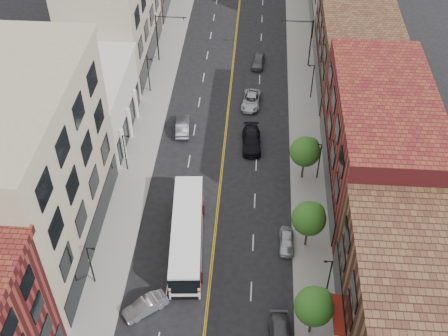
% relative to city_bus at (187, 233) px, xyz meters
% --- Properties ---
extents(sidewalk_left, '(4.00, 110.00, 0.15)m').
position_rel_city_bus_xyz_m(sidewalk_left, '(-7.37, 21.87, -1.92)').
color(sidewalk_left, gray).
rests_on(sidewalk_left, ground).
extents(sidewalk_right, '(4.00, 110.00, 0.15)m').
position_rel_city_bus_xyz_m(sidewalk_right, '(12.63, 21.87, -1.92)').
color(sidewalk_right, gray).
rests_on(sidewalk_right, ground).
extents(bldg_l_tanoffice, '(10.00, 22.00, 18.00)m').
position_rel_city_bus_xyz_m(bldg_l_tanoffice, '(-14.37, -0.13, 7.00)').
color(bldg_l_tanoffice, tan).
rests_on(bldg_l_tanoffice, ground).
extents(bldg_l_white, '(10.00, 14.00, 8.00)m').
position_rel_city_bus_xyz_m(bldg_l_white, '(-14.37, 17.87, 2.00)').
color(bldg_l_white, silver).
rests_on(bldg_l_white, ground).
extents(bldg_l_far_a, '(10.00, 20.00, 18.00)m').
position_rel_city_bus_xyz_m(bldg_l_far_a, '(-14.37, 34.87, 7.00)').
color(bldg_l_far_a, tan).
rests_on(bldg_l_far_a, ground).
extents(bldg_r_mid, '(10.00, 22.00, 12.00)m').
position_rel_city_bus_xyz_m(bldg_r_mid, '(19.63, 10.87, 4.00)').
color(bldg_r_mid, maroon).
rests_on(bldg_r_mid, ground).
extents(bldg_r_far_a, '(10.00, 20.00, 10.00)m').
position_rel_city_bus_xyz_m(bldg_r_far_a, '(19.63, 31.87, 3.00)').
color(bldg_r_far_a, '#502E20').
rests_on(bldg_r_far_a, ground).
extents(tree_r_1, '(3.40, 3.40, 5.59)m').
position_rel_city_bus_xyz_m(tree_r_1, '(12.02, -9.06, 2.13)').
color(tree_r_1, black).
rests_on(tree_r_1, sidewalk_right).
extents(tree_r_2, '(3.40, 3.40, 5.59)m').
position_rel_city_bus_xyz_m(tree_r_2, '(12.02, 0.94, 2.13)').
color(tree_r_2, black).
rests_on(tree_r_2, sidewalk_right).
extents(tree_r_3, '(3.40, 3.40, 5.59)m').
position_rel_city_bus_xyz_m(tree_r_3, '(12.02, 10.94, 2.13)').
color(tree_r_3, black).
rests_on(tree_r_3, sidewalk_right).
extents(lamp_l_1, '(0.81, 0.55, 5.05)m').
position_rel_city_bus_xyz_m(lamp_l_1, '(-8.32, -5.13, 0.97)').
color(lamp_l_1, black).
rests_on(lamp_l_1, sidewalk_left).
extents(lamp_l_2, '(0.81, 0.55, 5.05)m').
position_rel_city_bus_xyz_m(lamp_l_2, '(-8.32, 10.87, 0.97)').
color(lamp_l_2, black).
rests_on(lamp_l_2, sidewalk_left).
extents(lamp_l_3, '(0.81, 0.55, 5.05)m').
position_rel_city_bus_xyz_m(lamp_l_3, '(-8.32, 26.87, 0.97)').
color(lamp_l_3, black).
rests_on(lamp_l_3, sidewalk_left).
extents(lamp_r_1, '(0.81, 0.55, 5.05)m').
position_rel_city_bus_xyz_m(lamp_r_1, '(13.58, -5.13, 0.97)').
color(lamp_r_1, black).
rests_on(lamp_r_1, sidewalk_right).
extents(lamp_r_2, '(0.81, 0.55, 5.05)m').
position_rel_city_bus_xyz_m(lamp_r_2, '(13.58, 10.87, 0.97)').
color(lamp_r_2, black).
rests_on(lamp_r_2, sidewalk_right).
extents(lamp_r_3, '(0.81, 0.55, 5.05)m').
position_rel_city_bus_xyz_m(lamp_r_3, '(13.58, 26.87, 0.97)').
color(lamp_r_3, black).
rests_on(lamp_r_3, sidewalk_right).
extents(signal_mast_left, '(4.49, 0.18, 7.20)m').
position_rel_city_bus_xyz_m(signal_mast_left, '(-7.63, 34.87, 2.65)').
color(signal_mast_left, black).
rests_on(signal_mast_left, sidewalk_left).
extents(signal_mast_right, '(4.49, 0.18, 7.20)m').
position_rel_city_bus_xyz_m(signal_mast_right, '(12.90, 34.87, 2.65)').
color(signal_mast_right, black).
rests_on(signal_mast_right, sidewalk_right).
extents(city_bus, '(4.00, 13.56, 3.44)m').
position_rel_city_bus_xyz_m(city_bus, '(0.00, 0.00, 0.00)').
color(city_bus, white).
rests_on(city_bus, ground).
extents(car_angle_b, '(4.20, 3.73, 1.38)m').
position_rel_city_bus_xyz_m(car_angle_b, '(-2.97, -7.89, -1.31)').
color(car_angle_b, '#B9BBC2').
rests_on(car_angle_b, ground).
extents(car_parked_far, '(1.52, 3.75, 1.28)m').
position_rel_city_bus_xyz_m(car_parked_far, '(10.03, 0.71, -1.36)').
color(car_parked_far, '#B1B5B9').
rests_on(car_parked_far, ground).
extents(car_lane_behind, '(2.10, 4.84, 1.55)m').
position_rel_city_bus_xyz_m(car_lane_behind, '(-2.81, 18.56, -1.23)').
color(car_lane_behind, '#4B4C50').
rests_on(car_lane_behind, ground).
extents(car_lane_a, '(2.55, 5.66, 1.61)m').
position_rel_city_bus_xyz_m(car_lane_a, '(5.94, 16.28, -1.19)').
color(car_lane_a, black).
rests_on(car_lane_a, ground).
extents(car_lane_b, '(2.75, 5.16, 1.38)m').
position_rel_city_bus_xyz_m(car_lane_b, '(5.61, 24.75, -1.31)').
color(car_lane_b, '#ADAFB5').
rests_on(car_lane_b, ground).
extents(car_lane_c, '(2.10, 4.31, 1.42)m').
position_rel_city_bus_xyz_m(car_lane_c, '(6.35, 34.61, -1.29)').
color(car_lane_c, '#4D4D52').
rests_on(car_lane_c, ground).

